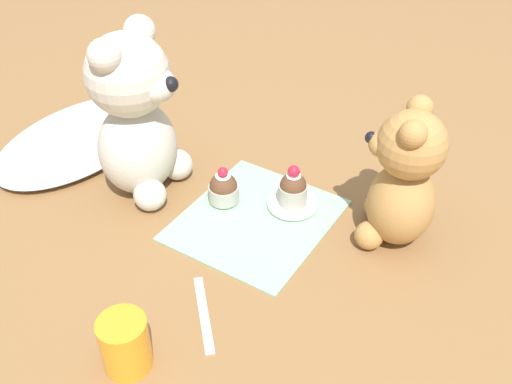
% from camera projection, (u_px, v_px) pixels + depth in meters
% --- Properties ---
extents(ground_plane, '(4.00, 4.00, 0.00)m').
position_uv_depth(ground_plane, '(256.00, 221.00, 0.92)').
color(ground_plane, olive).
extents(knitted_placemat, '(0.24, 0.21, 0.01)m').
position_uv_depth(knitted_placemat, '(256.00, 219.00, 0.92)').
color(knitted_placemat, '#8EBC99').
rests_on(knitted_placemat, ground_plane).
extents(tulle_cloth, '(0.34, 0.21, 0.03)m').
position_uv_depth(tulle_cloth, '(78.00, 138.00, 1.08)').
color(tulle_cloth, silver).
rests_on(tulle_cloth, ground_plane).
extents(teddy_bear_cream, '(0.15, 0.15, 0.28)m').
position_uv_depth(teddy_bear_cream, '(136.00, 116.00, 0.91)').
color(teddy_bear_cream, beige).
rests_on(teddy_bear_cream, ground_plane).
extents(teddy_bear_tan, '(0.13, 0.12, 0.22)m').
position_uv_depth(teddy_bear_tan, '(403.00, 180.00, 0.83)').
color(teddy_bear_tan, '#B78447').
rests_on(teddy_bear_tan, ground_plane).
extents(cupcake_near_cream_bear, '(0.05, 0.05, 0.06)m').
position_uv_depth(cupcake_near_cream_bear, '(223.00, 189.00, 0.94)').
color(cupcake_near_cream_bear, '#B2ADA3').
rests_on(cupcake_near_cream_bear, knitted_placemat).
extents(saucer_plate, '(0.08, 0.08, 0.01)m').
position_uv_depth(saucer_plate, '(292.00, 203.00, 0.94)').
color(saucer_plate, white).
rests_on(saucer_plate, knitted_placemat).
extents(cupcake_near_tan_bear, '(0.05, 0.05, 0.07)m').
position_uv_depth(cupcake_near_tan_bear, '(293.00, 189.00, 0.92)').
color(cupcake_near_tan_bear, '#B2ADA3').
rests_on(cupcake_near_tan_bear, saucer_plate).
extents(juice_glass, '(0.06, 0.06, 0.07)m').
position_uv_depth(juice_glass, '(125.00, 344.00, 0.69)').
color(juice_glass, orange).
rests_on(juice_glass, ground_plane).
extents(teaspoon, '(0.10, 0.10, 0.01)m').
position_uv_depth(teaspoon, '(204.00, 313.00, 0.77)').
color(teaspoon, silver).
rests_on(teaspoon, ground_plane).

